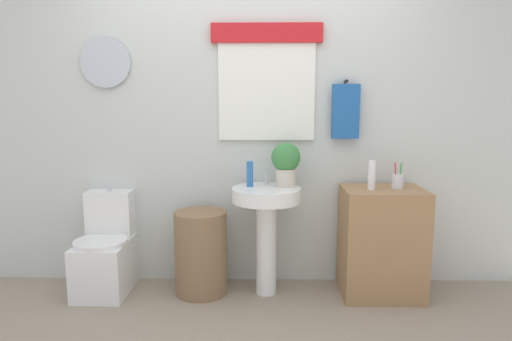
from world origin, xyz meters
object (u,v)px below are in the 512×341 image
(wooden_cabinet, at_px, (381,242))
(potted_plant, at_px, (286,162))
(lotion_bottle, at_px, (372,175))
(toilet, at_px, (106,253))
(soap_bottle, at_px, (250,174))
(toothbrush_cup, at_px, (398,181))
(pedestal_sink, at_px, (266,216))
(laundry_hamper, at_px, (201,252))

(wooden_cabinet, distance_m, potted_plant, 0.91)
(wooden_cabinet, distance_m, lotion_bottle, 0.51)
(toilet, distance_m, soap_bottle, 1.23)
(soap_bottle, xyz_separation_m, toothbrush_cup, (1.06, -0.03, -0.04))
(pedestal_sink, relative_size, potted_plant, 2.48)
(toilet, xyz_separation_m, soap_bottle, (1.08, 0.02, 0.60))
(lotion_bottle, distance_m, toothbrush_cup, 0.22)
(pedestal_sink, distance_m, lotion_bottle, 0.80)
(wooden_cabinet, bearing_deg, laundry_hamper, 180.00)
(pedestal_sink, relative_size, wooden_cabinet, 1.00)
(wooden_cabinet, relative_size, toothbrush_cup, 4.28)
(soap_bottle, height_order, toothbrush_cup, soap_bottle)
(pedestal_sink, bearing_deg, toilet, 178.33)
(lotion_bottle, bearing_deg, laundry_hamper, 178.12)
(laundry_hamper, distance_m, pedestal_sink, 0.56)
(wooden_cabinet, xyz_separation_m, potted_plant, (-0.70, 0.06, 0.58))
(pedestal_sink, bearing_deg, toothbrush_cup, 1.21)
(toothbrush_cup, bearing_deg, toilet, 179.60)
(pedestal_sink, bearing_deg, soap_bottle, 157.38)
(toilet, bearing_deg, potted_plant, 1.08)
(toilet, height_order, laundry_hamper, toilet)
(soap_bottle, bearing_deg, pedestal_sink, -22.62)
(soap_bottle, relative_size, toothbrush_cup, 1.00)
(lotion_bottle, bearing_deg, soap_bottle, 174.01)
(soap_bottle, distance_m, lotion_bottle, 0.86)
(wooden_cabinet, bearing_deg, potted_plant, 175.09)
(potted_plant, relative_size, lotion_bottle, 1.53)
(toilet, distance_m, laundry_hamper, 0.72)
(lotion_bottle, bearing_deg, wooden_cabinet, 21.81)
(laundry_hamper, bearing_deg, toilet, 177.21)
(toilet, relative_size, lotion_bottle, 3.60)
(laundry_hamper, relative_size, toothbrush_cup, 3.33)
(pedestal_sink, xyz_separation_m, toothbrush_cup, (0.94, 0.02, 0.25))
(wooden_cabinet, xyz_separation_m, toothbrush_cup, (0.10, 0.02, 0.45))
(laundry_hamper, distance_m, soap_bottle, 0.68)
(pedestal_sink, bearing_deg, potted_plant, 23.20)
(laundry_hamper, xyz_separation_m, potted_plant, (0.62, 0.06, 0.67))
(laundry_hamper, bearing_deg, wooden_cabinet, 0.00)
(soap_bottle, bearing_deg, wooden_cabinet, -2.99)
(laundry_hamper, height_order, potted_plant, potted_plant)
(toilet, xyz_separation_m, laundry_hamper, (0.72, -0.03, 0.02))
(wooden_cabinet, xyz_separation_m, lotion_bottle, (-0.10, -0.04, 0.50))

